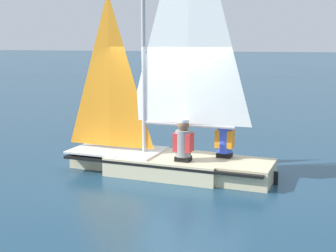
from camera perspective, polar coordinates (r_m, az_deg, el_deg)
The scene contains 4 objects.
ground_plane at distance 9.41m, azimuth -0.00°, elevation -5.79°, with size 260.00×260.00×0.00m, color navy.
sailboat_main at distance 9.22m, azimuth -0.03°, elevation -0.81°, with size 1.35×4.24×5.60m.
sailor_helm at distance 8.86m, azimuth 1.88°, elevation -2.59°, with size 0.30×0.34×1.16m.
sailor_crew at distance 9.22m, azimuth 6.92°, elevation -2.14°, with size 0.30×0.34×1.16m.
Camera 1 is at (-8.46, -3.22, 2.58)m, focal length 50.00 mm.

